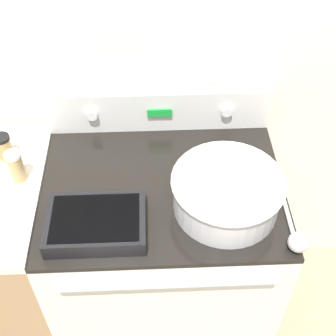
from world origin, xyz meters
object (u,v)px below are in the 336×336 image
Objects in this scene: mixing_bowl at (227,191)px; spice_jar_white_cap at (16,166)px; spice_jar_black_cap at (4,147)px; casserole_dish at (96,223)px; ladle at (297,237)px.

spice_jar_white_cap is (-0.68, 0.14, -0.00)m from mixing_bowl.
spice_jar_black_cap is at bearing 120.99° from spice_jar_white_cap.
spice_jar_black_cap reaches higher than casserole_dish.
mixing_bowl is 0.70m from spice_jar_white_cap.
mixing_bowl is 0.25m from ladle.
ladle is at bearing -7.06° from casserole_dish.
ladle is at bearing -37.87° from mixing_bowl.
spice_jar_white_cap reaches higher than ladle.
spice_jar_white_cap is at bearing 168.47° from mixing_bowl.
ladle is 3.06× the size of spice_jar_black_cap.
mixing_bowl is at bearing 10.54° from casserole_dish.
mixing_bowl reaches higher than spice_jar_black_cap.
casserole_dish is 2.60× the size of spice_jar_white_cap.
casserole_dish is 1.02× the size of ladle.
mixing_bowl is at bearing -18.15° from spice_jar_black_cap.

